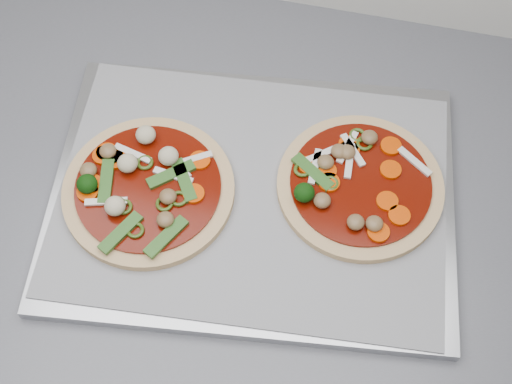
# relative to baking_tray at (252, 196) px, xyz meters

# --- Properties ---
(base_cabinet) EXTENTS (3.60, 0.60, 0.86)m
(base_cabinet) POSITION_rel_baking_tray_xyz_m (-0.31, 0.02, -0.48)
(base_cabinet) COLOR #B3B3B0
(base_cabinet) RESTS_ON ground
(countertop) EXTENTS (3.60, 0.60, 0.04)m
(countertop) POSITION_rel_baking_tray_xyz_m (-0.31, 0.02, -0.03)
(countertop) COLOR slate
(countertop) RESTS_ON base_cabinet
(baking_tray) EXTENTS (0.51, 0.40, 0.02)m
(baking_tray) POSITION_rel_baking_tray_xyz_m (0.00, 0.00, 0.00)
(baking_tray) COLOR #9B9CA1
(baking_tray) RESTS_ON countertop
(parchment) EXTENTS (0.47, 0.36, 0.00)m
(parchment) POSITION_rel_baking_tray_xyz_m (0.00, 0.00, 0.01)
(parchment) COLOR gray
(parchment) RESTS_ON baking_tray
(pizza_left) EXTENTS (0.27, 0.27, 0.03)m
(pizza_left) POSITION_rel_baking_tray_xyz_m (-0.12, -0.03, 0.02)
(pizza_left) COLOR tan
(pizza_left) RESTS_ON parchment
(pizza_right) EXTENTS (0.25, 0.25, 0.03)m
(pizza_right) POSITION_rel_baking_tray_xyz_m (0.12, 0.03, 0.02)
(pizza_right) COLOR tan
(pizza_right) RESTS_ON parchment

